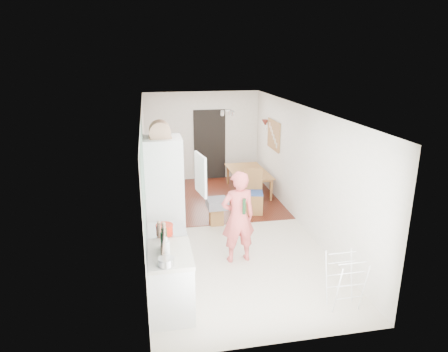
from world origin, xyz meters
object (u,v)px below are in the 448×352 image
object	(u,v)px
person	(238,209)
drying_rack	(345,282)
dining_table	(249,183)
stool	(216,216)
dining_chair	(253,192)

from	to	relation	value
person	drying_rack	xyz separation A→B (m)	(1.19, -1.62, -0.56)
person	dining_table	size ratio (longest dim) A/B	1.37
stool	drying_rack	bearing A→B (deg)	-67.99
stool	person	bearing A→B (deg)	-86.14
dining_table	drying_rack	world-z (taller)	drying_rack
dining_chair	person	bearing A→B (deg)	-98.85
person	stool	xyz separation A→B (m)	(-0.11, 1.60, -0.78)
dining_chair	drying_rack	xyz separation A→B (m)	(0.37, -3.67, -0.10)
person	dining_chair	bearing A→B (deg)	-117.41
dining_table	stool	size ratio (longest dim) A/B	3.80
dining_table	person	bearing A→B (deg)	161.30
dining_table	dining_chair	distance (m)	1.44
dining_table	stool	bearing A→B (deg)	145.79
dining_chair	drying_rack	size ratio (longest dim) A/B	1.24
dining_table	stool	distance (m)	2.19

